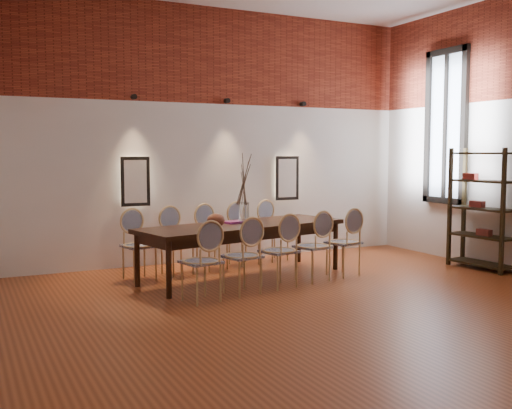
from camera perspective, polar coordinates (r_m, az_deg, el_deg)
name	(u,v)px	position (r m, az deg, el deg)	size (l,w,h in m)	color
floor	(337,312)	(6.73, 7.68, -10.08)	(7.00, 7.00, 0.02)	#9A4922
wall_back	(212,136)	(9.65, -4.17, 6.56)	(7.00, 0.10, 4.00)	silver
brick_band_back	(214,55)	(9.70, -4.06, 13.97)	(7.00, 0.02, 1.50)	maroon
niche_left	(135,181)	(9.14, -11.47, 2.17)	(0.36, 0.06, 0.66)	#FFEAC6
niche_right	(286,178)	(10.13, 2.90, 2.53)	(0.36, 0.06, 0.66)	#FFEAC6
spot_fixture_left	(134,97)	(9.14, -11.56, 10.01)	(0.08, 0.08, 0.10)	black
spot_fixture_mid	(227,101)	(9.63, -2.78, 9.84)	(0.08, 0.08, 0.10)	black
spot_fixture_right	(303,104)	(10.28, 4.49, 9.53)	(0.08, 0.08, 0.10)	black
window_glass	(446,127)	(10.26, 17.68, 7.08)	(0.02, 0.78, 2.38)	silver
window_frame	(446,127)	(10.24, 17.60, 7.09)	(0.08, 0.90, 2.50)	black
window_mullion	(446,127)	(10.24, 17.60, 7.09)	(0.06, 0.06, 2.40)	black
dining_table	(243,251)	(8.31, -1.23, -4.42)	(2.99, 0.96, 0.75)	black
chair_near_a	(201,262)	(7.00, -5.26, -5.44)	(0.44, 0.44, 0.94)	tan
chair_near_b	(242,256)	(7.34, -1.34, -4.93)	(0.44, 0.44, 0.94)	tan
chair_near_c	(279,251)	(7.71, 2.21, -4.45)	(0.44, 0.44, 0.94)	tan
chair_near_d	(313,246)	(8.11, 5.42, -4.00)	(0.44, 0.44, 0.94)	tan
chair_near_e	(343,242)	(8.53, 8.32, -3.58)	(0.44, 0.44, 0.94)	tan
chair_far_a	(139,246)	(8.30, -11.06, -3.87)	(0.44, 0.44, 0.94)	tan
chair_far_b	(177,242)	(8.59, -7.51, -3.52)	(0.44, 0.44, 0.94)	tan
chair_far_c	(212,238)	(8.91, -4.21, -3.18)	(0.44, 0.44, 0.94)	tan
chair_far_d	(244,234)	(9.25, -1.15, -2.86)	(0.44, 0.44, 0.94)	tan
chair_far_e	(274,231)	(9.63, 1.69, -2.56)	(0.44, 0.44, 0.94)	tan
vase	(244,213)	(8.25, -1.15, -0.81)	(0.14, 0.14, 0.30)	silver
dried_branches	(244,180)	(8.22, -1.16, 2.31)	(0.50, 0.50, 0.70)	brown
bowl	(216,220)	(7.92, -3.85, -1.51)	(0.24, 0.24, 0.18)	maroon
book	(234,222)	(8.34, -2.09, -1.69)	(0.26, 0.18, 0.03)	#7E246E
shelving_rack	(482,209)	(9.48, 20.75, -0.38)	(0.38, 1.00, 1.80)	black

